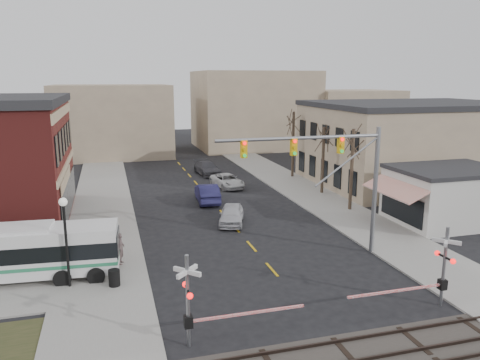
% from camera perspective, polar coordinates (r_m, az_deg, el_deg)
% --- Properties ---
extents(ground, '(160.00, 160.00, 0.00)m').
position_cam_1_polar(ground, '(25.97, 5.43, -12.50)').
color(ground, black).
rests_on(ground, ground).
extents(sidewalk_west, '(5.00, 60.00, 0.12)m').
position_cam_1_polar(sidewalk_west, '(43.30, -16.38, -2.68)').
color(sidewalk_west, gray).
rests_on(sidewalk_west, ground).
extents(sidewalk_east, '(5.00, 60.00, 0.12)m').
position_cam_1_polar(sidewalk_east, '(46.97, 7.44, -1.13)').
color(sidewalk_east, gray).
rests_on(sidewalk_east, ground).
extents(tan_building, '(20.30, 15.30, 8.50)m').
position_cam_1_polar(tan_building, '(52.39, 20.28, 4.27)').
color(tan_building, gray).
rests_on(tan_building, ground).
extents(awning_shop, '(9.74, 6.20, 4.30)m').
position_cam_1_polar(awning_shop, '(39.01, 23.99, -1.69)').
color(awning_shop, beige).
rests_on(awning_shop, ground).
extents(tree_east_a, '(0.28, 0.28, 6.75)m').
position_cam_1_polar(tree_east_a, '(39.68, 13.45, 1.23)').
color(tree_east_a, '#382B21').
rests_on(tree_east_a, sidewalk_east).
extents(tree_east_b, '(0.28, 0.28, 6.30)m').
position_cam_1_polar(tree_east_b, '(45.08, 10.07, 2.39)').
color(tree_east_b, '#382B21').
rests_on(tree_east_b, sidewalk_east).
extents(tree_east_c, '(0.28, 0.28, 7.20)m').
position_cam_1_polar(tree_east_c, '(52.31, 6.48, 4.34)').
color(tree_east_c, '#382B21').
rests_on(tree_east_c, sidewalk_east).
extents(transit_bus, '(11.64, 3.38, 2.96)m').
position_cam_1_polar(transit_bus, '(28.33, -26.40, -7.96)').
color(transit_bus, silver).
rests_on(transit_bus, ground).
extents(traffic_signal_mast, '(10.30, 0.30, 8.00)m').
position_cam_1_polar(traffic_signal_mast, '(28.49, 11.50, 1.71)').
color(traffic_signal_mast, gray).
rests_on(traffic_signal_mast, ground).
extents(rr_crossing_west, '(5.60, 1.36, 4.00)m').
position_cam_1_polar(rr_crossing_west, '(19.79, -5.11, -14.46)').
color(rr_crossing_west, gray).
rests_on(rr_crossing_west, ground).
extents(rr_crossing_east, '(5.60, 1.36, 4.00)m').
position_cam_1_polar(rr_crossing_east, '(24.60, 22.83, -9.92)').
color(rr_crossing_east, gray).
rests_on(rr_crossing_east, ground).
extents(street_lamp, '(0.44, 0.44, 4.83)m').
position_cam_1_polar(street_lamp, '(25.72, -20.57, -5.11)').
color(street_lamp, black).
rests_on(street_lamp, sidewalk_west).
extents(trash_bin, '(0.60, 0.60, 0.88)m').
position_cam_1_polar(trash_bin, '(26.07, -15.08, -11.43)').
color(trash_bin, black).
rests_on(trash_bin, sidewalk_west).
extents(car_a, '(2.99, 4.63, 1.47)m').
position_cam_1_polar(car_a, '(35.73, -1.05, -4.19)').
color(car_a, '#BBBBC0').
rests_on(car_a, ground).
extents(car_b, '(2.14, 5.20, 1.68)m').
position_cam_1_polar(car_b, '(41.93, -4.02, -1.59)').
color(car_b, '#1C1A43').
rests_on(car_b, ground).
extents(car_c, '(2.98, 5.12, 1.34)m').
position_cam_1_polar(car_c, '(47.60, -1.56, -0.10)').
color(car_c, silver).
rests_on(car_c, ground).
extents(car_d, '(2.65, 5.35, 1.50)m').
position_cam_1_polar(car_d, '(53.99, -4.03, 1.44)').
color(car_d, '#444449').
rests_on(car_d, ground).
extents(pedestrian_near, '(0.58, 0.77, 1.90)m').
position_cam_1_polar(pedestrian_near, '(28.68, -14.37, -8.08)').
color(pedestrian_near, '#514241').
rests_on(pedestrian_near, sidewalk_west).
extents(pedestrian_far, '(0.87, 0.94, 1.54)m').
position_cam_1_polar(pedestrian_far, '(30.36, -19.13, -7.60)').
color(pedestrian_far, '#3C3A66').
rests_on(pedestrian_far, sidewalk_west).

